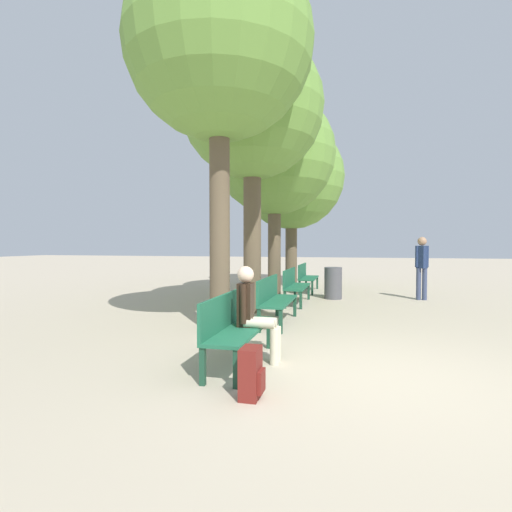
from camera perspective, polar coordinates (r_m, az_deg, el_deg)
ground_plane at (r=4.89m, az=16.57°, el=-16.16°), size 80.00×80.00×0.00m
bench_row_0 at (r=5.06m, az=-3.20°, el=-9.56°), size 0.46×1.72×0.87m
bench_row_1 at (r=7.53m, az=2.58°, el=-5.81°), size 0.46×1.72×0.87m
bench_row_2 at (r=10.05m, az=5.45°, el=-3.91°), size 0.46×1.72×0.87m
bench_row_3 at (r=12.60m, az=7.16°, el=-2.77°), size 0.46×1.72×0.87m
tree_row_0 at (r=7.38m, az=-5.28°, el=27.59°), size 3.10×3.10×6.31m
tree_row_1 at (r=9.20m, az=-0.55°, el=20.22°), size 3.10×3.10×6.01m
tree_row_2 at (r=11.43m, az=2.66°, el=14.20°), size 3.36×3.36×5.67m
tree_row_3 at (r=14.39m, az=5.08°, el=11.10°), size 3.69×3.69×5.70m
person_seated at (r=5.11m, az=-0.29°, el=-7.80°), size 0.55×0.31×1.22m
backpack at (r=4.03m, az=-0.70°, el=-16.42°), size 0.22×0.29×0.50m
pedestrian_near at (r=11.51m, az=22.60°, el=-1.05°), size 0.34×0.30×1.68m
trash_bin at (r=11.08m, az=10.96°, el=-3.81°), size 0.47×0.47×0.86m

